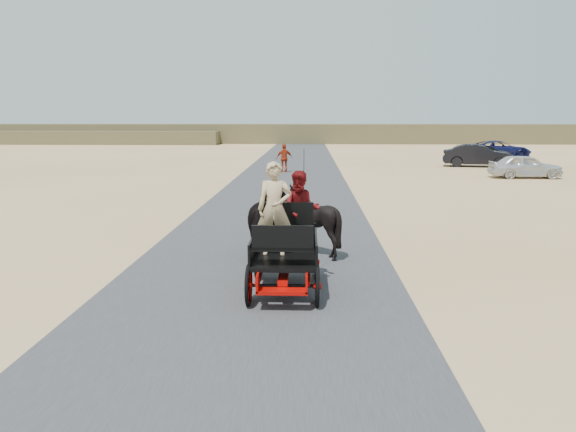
{
  "coord_description": "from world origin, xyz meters",
  "views": [
    {
      "loc": [
        1.08,
        -10.48,
        3.36
      ],
      "look_at": [
        0.61,
        1.67,
        1.2
      ],
      "focal_mm": 35.0,
      "sensor_mm": 36.0,
      "label": 1
    }
  ],
  "objects_px": {
    "car_c": "(486,153)",
    "car_d": "(499,149)",
    "pedestrian": "(284,158)",
    "car_b": "(478,156)",
    "carriage": "(285,273)",
    "horse_right": "(313,220)",
    "horse_left": "(268,220)",
    "car_a": "(525,166)"
  },
  "relations": [
    {
      "from": "car_c",
      "to": "car_d",
      "type": "distance_m",
      "value": 3.7
    },
    {
      "from": "horse_right",
      "to": "pedestrian",
      "type": "xyz_separation_m",
      "value": [
        -1.61,
        20.64,
        0.01
      ]
    },
    {
      "from": "horse_right",
      "to": "pedestrian",
      "type": "relative_size",
      "value": 0.98
    },
    {
      "from": "carriage",
      "to": "car_c",
      "type": "xyz_separation_m",
      "value": [
        13.99,
        33.2,
        0.25
      ]
    },
    {
      "from": "car_a",
      "to": "car_b",
      "type": "relative_size",
      "value": 0.84
    },
    {
      "from": "horse_left",
      "to": "car_d",
      "type": "relative_size",
      "value": 0.4
    },
    {
      "from": "carriage",
      "to": "horse_right",
      "type": "distance_m",
      "value": 3.09
    },
    {
      "from": "pedestrian",
      "to": "carriage",
      "type": "bearing_deg",
      "value": 76.01
    },
    {
      "from": "horse_left",
      "to": "car_b",
      "type": "bearing_deg",
      "value": -116.45
    },
    {
      "from": "carriage",
      "to": "car_c",
      "type": "relative_size",
      "value": 0.57
    },
    {
      "from": "carriage",
      "to": "horse_right",
      "type": "bearing_deg",
      "value": 79.61
    },
    {
      "from": "carriage",
      "to": "car_b",
      "type": "xyz_separation_m",
      "value": [
        11.87,
        27.97,
        0.39
      ]
    },
    {
      "from": "car_b",
      "to": "pedestrian",
      "type": "bearing_deg",
      "value": 120.2
    },
    {
      "from": "pedestrian",
      "to": "car_c",
      "type": "xyz_separation_m",
      "value": [
        15.04,
        9.56,
        -0.25
      ]
    },
    {
      "from": "horse_left",
      "to": "car_c",
      "type": "distance_m",
      "value": 33.52
    },
    {
      "from": "car_b",
      "to": "car_d",
      "type": "distance_m",
      "value": 9.3
    },
    {
      "from": "car_c",
      "to": "horse_left",
      "type": "bearing_deg",
      "value": 143.97
    },
    {
      "from": "car_a",
      "to": "car_c",
      "type": "xyz_separation_m",
      "value": [
        1.58,
        12.29,
        -0.04
      ]
    },
    {
      "from": "car_c",
      "to": "carriage",
      "type": "bearing_deg",
      "value": 146.82
    },
    {
      "from": "horse_right",
      "to": "car_c",
      "type": "height_order",
      "value": "horse_right"
    },
    {
      "from": "horse_left",
      "to": "car_a",
      "type": "height_order",
      "value": "horse_left"
    },
    {
      "from": "horse_left",
      "to": "car_c",
      "type": "relative_size",
      "value": 0.48
    },
    {
      "from": "carriage",
      "to": "pedestrian",
      "type": "xyz_separation_m",
      "value": [
        -1.06,
        23.64,
        0.5
      ]
    },
    {
      "from": "pedestrian",
      "to": "car_c",
      "type": "height_order",
      "value": "pedestrian"
    },
    {
      "from": "carriage",
      "to": "horse_right",
      "type": "xyz_separation_m",
      "value": [
        0.55,
        3.0,
        0.49
      ]
    },
    {
      "from": "horse_left",
      "to": "car_b",
      "type": "relative_size",
      "value": 0.44
    },
    {
      "from": "car_b",
      "to": "car_c",
      "type": "relative_size",
      "value": 1.09
    },
    {
      "from": "carriage",
      "to": "car_b",
      "type": "height_order",
      "value": "car_b"
    },
    {
      "from": "car_b",
      "to": "carriage",
      "type": "bearing_deg",
      "value": 168.71
    },
    {
      "from": "carriage",
      "to": "horse_left",
      "type": "distance_m",
      "value": 3.09
    },
    {
      "from": "car_d",
      "to": "horse_left",
      "type": "bearing_deg",
      "value": 151.25
    },
    {
      "from": "car_a",
      "to": "car_c",
      "type": "relative_size",
      "value": 0.91
    },
    {
      "from": "pedestrian",
      "to": "horse_left",
      "type": "bearing_deg",
      "value": 74.85
    },
    {
      "from": "car_a",
      "to": "car_d",
      "type": "xyz_separation_m",
      "value": [
        3.6,
        15.39,
        0.05
      ]
    },
    {
      "from": "pedestrian",
      "to": "horse_right",
      "type": "bearing_deg",
      "value": 77.9
    },
    {
      "from": "car_c",
      "to": "car_d",
      "type": "xyz_separation_m",
      "value": [
        2.01,
        3.1,
        0.09
      ]
    },
    {
      "from": "carriage",
      "to": "pedestrian",
      "type": "relative_size",
      "value": 1.39
    },
    {
      "from": "carriage",
      "to": "car_b",
      "type": "relative_size",
      "value": 0.52
    },
    {
      "from": "horse_right",
      "to": "car_a",
      "type": "bearing_deg",
      "value": -123.49
    },
    {
      "from": "carriage",
      "to": "car_b",
      "type": "distance_m",
      "value": 30.39
    },
    {
      "from": "pedestrian",
      "to": "car_a",
      "type": "bearing_deg",
      "value": 151.98
    },
    {
      "from": "horse_left",
      "to": "car_b",
      "type": "distance_m",
      "value": 27.89
    }
  ]
}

